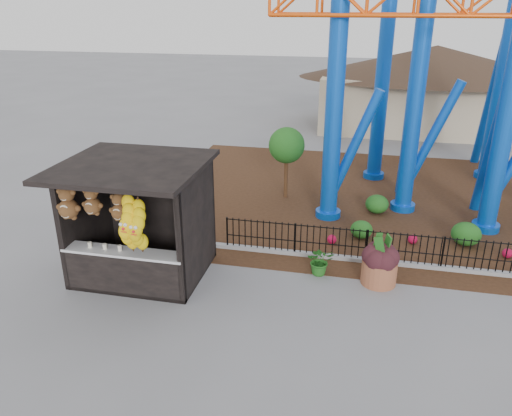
% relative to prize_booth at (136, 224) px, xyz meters
% --- Properties ---
extents(ground, '(120.00, 120.00, 0.00)m').
position_rel_prize_booth_xyz_m(ground, '(3.01, -0.91, -1.53)').
color(ground, slate).
rests_on(ground, ground).
extents(mulch_bed, '(18.00, 12.00, 0.02)m').
position_rel_prize_booth_xyz_m(mulch_bed, '(7.01, 7.09, -1.52)').
color(mulch_bed, '#331E11').
rests_on(mulch_bed, ground).
extents(curb, '(18.00, 0.18, 0.12)m').
position_rel_prize_booth_xyz_m(curb, '(7.01, 2.09, -1.47)').
color(curb, gray).
rests_on(curb, ground).
extents(prize_booth, '(3.50, 3.40, 3.12)m').
position_rel_prize_booth_xyz_m(prize_booth, '(0.00, 0.00, 0.00)').
color(prize_booth, black).
rests_on(prize_booth, ground).
extents(picket_fence, '(12.20, 0.06, 1.00)m').
position_rel_prize_booth_xyz_m(picket_fence, '(7.91, 2.09, -1.03)').
color(picket_fence, black).
rests_on(picket_fence, ground).
extents(roller_coaster, '(11.00, 6.37, 10.82)m').
position_rel_prize_booth_xyz_m(roller_coaster, '(8.13, 7.32, 4.91)').
color(roller_coaster, blue).
rests_on(roller_coaster, ground).
extents(terracotta_planter, '(1.10, 1.10, 0.64)m').
position_rel_prize_booth_xyz_m(terracotta_planter, '(6.15, 1.03, -1.21)').
color(terracotta_planter, '#945235').
rests_on(terracotta_planter, ground).
extents(planter_foliage, '(0.70, 0.70, 0.64)m').
position_rel_prize_booth_xyz_m(planter_foliage, '(6.15, 1.03, -0.57)').
color(planter_foliage, black).
rests_on(planter_foliage, terracotta_planter).
extents(potted_plant, '(0.81, 0.73, 0.79)m').
position_rel_prize_booth_xyz_m(potted_plant, '(4.62, 1.17, -1.14)').
color(potted_plant, '#30591A').
rests_on(potted_plant, ground).
extents(landscaping, '(7.29, 3.28, 0.69)m').
position_rel_prize_booth_xyz_m(landscaping, '(8.01, 4.46, -1.22)').
color(landscaping, '#1B5017').
rests_on(landscaping, mulch_bed).
extents(pavilion, '(15.00, 15.00, 4.80)m').
position_rel_prize_booth_xyz_m(pavilion, '(9.01, 19.09, 1.53)').
color(pavilion, '#BFAD8C').
rests_on(pavilion, ground).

